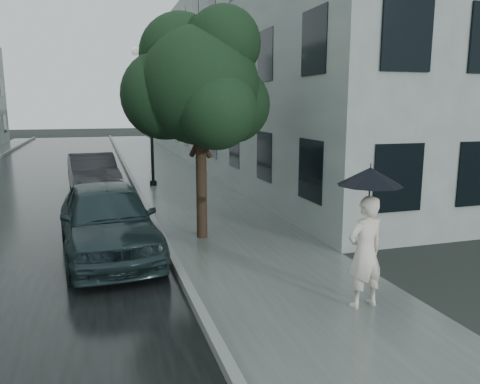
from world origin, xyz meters
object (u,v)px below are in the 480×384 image
object	(u,v)px
street_tree	(199,84)
car_far	(93,174)
pedestrian	(365,252)
lamp_post	(147,109)
car_near	(107,219)

from	to	relation	value
street_tree	car_far	distance (m)	7.69
pedestrian	lamp_post	size ratio (longest dim) A/B	0.34
lamp_post	car_far	xyz separation A→B (m)	(-2.13, -1.03, -2.30)
pedestrian	lamp_post	world-z (taller)	lamp_post
car_near	car_far	world-z (taller)	car_near
car_near	lamp_post	bearing A→B (deg)	73.18
car_far	car_near	bearing A→B (deg)	-93.62
lamp_post	car_near	distance (m)	9.04
street_tree	lamp_post	xyz separation A→B (m)	(-0.39, 7.69, -0.61)
pedestrian	car_near	size ratio (longest dim) A/B	0.39
car_far	pedestrian	bearing A→B (deg)	-76.21
lamp_post	car_far	distance (m)	3.30
street_tree	car_near	xyz separation A→B (m)	(-2.21, -0.87, -2.84)
car_near	street_tree	bearing A→B (deg)	16.76
car_far	street_tree	bearing A→B (deg)	-75.27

